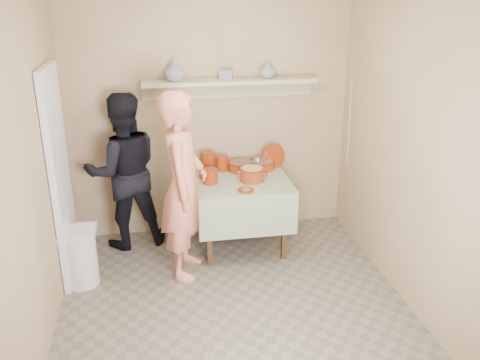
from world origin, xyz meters
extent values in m
plane|color=#6D6456|center=(0.00, 0.00, 0.00)|extent=(3.50, 3.50, 0.00)
cube|color=silver|center=(-1.46, 0.95, 1.00)|extent=(0.06, 0.70, 2.00)
cylinder|color=maroon|center=(-0.06, 1.57, 0.87)|extent=(0.16, 0.16, 0.21)
cylinder|color=maroon|center=(0.09, 1.54, 0.84)|extent=(0.13, 0.13, 0.16)
cylinder|color=maroon|center=(-0.07, 1.19, 0.84)|extent=(0.15, 0.15, 0.15)
cylinder|color=maroon|center=(-0.09, 1.37, 0.78)|extent=(0.16, 0.16, 0.05)
cylinder|color=maroon|center=(0.66, 1.58, 0.88)|extent=(0.30, 0.20, 0.27)
imported|color=navy|center=(0.59, 1.63, 1.80)|extent=(0.18, 0.18, 0.17)
imported|color=navy|center=(-0.36, 1.61, 1.82)|extent=(0.27, 0.27, 0.21)
cube|color=navy|center=(0.16, 1.62, 1.77)|extent=(0.16, 0.13, 0.09)
imported|color=#DC785F|center=(-0.36, 0.83, 0.89)|extent=(0.55, 0.72, 1.78)
imported|color=black|center=(-0.94, 1.51, 0.82)|extent=(0.91, 0.77, 1.65)
cube|color=tan|center=(0.00, 1.76, 1.30)|extent=(3.00, 0.02, 2.60)
cube|color=tan|center=(0.00, -1.76, 1.30)|extent=(3.00, 0.02, 2.60)
cube|color=tan|center=(-1.51, 0.00, 1.30)|extent=(0.02, 3.50, 2.60)
cube|color=tan|center=(1.51, 0.00, 1.30)|extent=(0.02, 3.50, 2.60)
cube|color=#4C2D16|center=(-0.13, 0.90, 0.35)|extent=(0.05, 0.05, 0.71)
cube|color=#4C2D16|center=(0.63, 0.90, 0.35)|extent=(0.05, 0.05, 0.71)
cube|color=#4C2D16|center=(-0.13, 1.66, 0.35)|extent=(0.05, 0.05, 0.71)
cube|color=#4C2D16|center=(0.63, 1.66, 0.35)|extent=(0.05, 0.05, 0.71)
cube|color=#4C2D16|center=(0.25, 1.28, 0.73)|extent=(0.90, 0.90, 0.04)
cube|color=#2C591E|center=(0.25, 1.28, 0.76)|extent=(0.96, 0.96, 0.01)
cube|color=#2C591E|center=(0.25, 0.80, 0.54)|extent=(0.96, 0.01, 0.44)
cube|color=#2C591E|center=(0.25, 1.76, 0.54)|extent=(0.96, 0.01, 0.44)
cube|color=#2C591E|center=(-0.23, 1.28, 0.54)|extent=(0.01, 0.96, 0.44)
cube|color=#2C591E|center=(0.73, 1.28, 0.54)|extent=(0.01, 0.96, 0.44)
cylinder|color=maroon|center=(0.30, 1.52, 0.81)|extent=(0.28, 0.28, 0.09)
cylinder|color=maroon|center=(0.30, 1.52, 0.85)|extent=(0.30, 0.30, 0.01)
cylinder|color=brown|center=(0.30, 1.52, 0.83)|extent=(0.25, 0.25, 0.05)
cylinder|color=maroon|center=(0.52, 1.50, 0.81)|extent=(0.26, 0.26, 0.09)
cylinder|color=maroon|center=(0.52, 1.50, 0.85)|extent=(0.28, 0.28, 0.01)
cylinder|color=#8C6B54|center=(0.52, 1.50, 0.83)|extent=(0.23, 0.23, 0.05)
cylinder|color=silver|center=(0.52, 1.39, 0.94)|extent=(0.01, 0.22, 0.16)
sphere|color=silver|center=(0.48, 1.51, 0.87)|extent=(0.07, 0.07, 0.07)
cylinder|color=maroon|center=(0.35, 1.18, 0.83)|extent=(0.24, 0.24, 0.14)
cylinder|color=maroon|center=(0.35, 1.18, 0.90)|extent=(0.25, 0.25, 0.01)
cylinder|color=tan|center=(0.35, 1.18, 0.88)|extent=(0.21, 0.21, 0.05)
torus|color=maroon|center=(0.23, 1.18, 0.84)|extent=(0.09, 0.02, 0.09)
torus|color=maroon|center=(0.47, 1.18, 0.84)|extent=(0.09, 0.02, 0.09)
cylinder|color=maroon|center=(0.24, 0.93, 0.77)|extent=(0.16, 0.16, 0.02)
cylinder|color=#8C6B54|center=(0.24, 0.93, 0.78)|extent=(0.09, 0.09, 0.01)
cube|color=tan|center=(0.20, 1.62, 1.70)|extent=(1.80, 0.25, 0.04)
cube|color=tan|center=(0.20, 1.74, 1.60)|extent=(1.80, 0.02, 0.18)
cylinder|color=silver|center=(-1.34, 0.76, 0.25)|extent=(0.30, 0.30, 0.50)
cube|color=silver|center=(-1.34, 0.76, 0.53)|extent=(0.32, 0.32, 0.06)
cylinder|color=silver|center=(1.47, 1.50, 1.55)|extent=(0.01, 0.01, 0.30)
cylinder|color=silver|center=(1.47, 1.48, 1.25)|extent=(0.01, 0.01, 0.30)
cylinder|color=silver|center=(1.47, 1.46, 0.95)|extent=(0.01, 0.01, 0.30)
camera|label=1|loc=(-0.60, -3.53, 2.63)|focal=38.00mm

